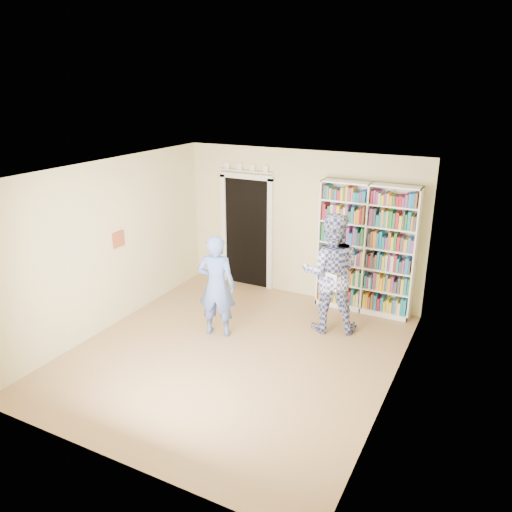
# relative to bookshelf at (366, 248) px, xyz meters

# --- Properties ---
(floor) EXTENTS (5.00, 5.00, 0.00)m
(floor) POSITION_rel_bookshelf_xyz_m (-1.27, -2.34, -1.14)
(floor) COLOR #A37D4F
(floor) RESTS_ON ground
(ceiling) EXTENTS (5.00, 5.00, 0.00)m
(ceiling) POSITION_rel_bookshelf_xyz_m (-1.27, -2.34, 1.56)
(ceiling) COLOR white
(ceiling) RESTS_ON wall_back
(wall_back) EXTENTS (4.50, 0.00, 4.50)m
(wall_back) POSITION_rel_bookshelf_xyz_m (-1.27, 0.16, 0.21)
(wall_back) COLOR beige
(wall_back) RESTS_ON floor
(wall_left) EXTENTS (0.00, 5.00, 5.00)m
(wall_left) POSITION_rel_bookshelf_xyz_m (-3.52, -2.34, 0.21)
(wall_left) COLOR beige
(wall_left) RESTS_ON floor
(wall_right) EXTENTS (0.00, 5.00, 5.00)m
(wall_right) POSITION_rel_bookshelf_xyz_m (0.98, -2.34, 0.21)
(wall_right) COLOR beige
(wall_right) RESTS_ON floor
(bookshelf) EXTENTS (1.64, 0.31, 2.25)m
(bookshelf) POSITION_rel_bookshelf_xyz_m (0.00, 0.00, 0.00)
(bookshelf) COLOR white
(bookshelf) RESTS_ON floor
(doorway) EXTENTS (1.10, 0.08, 2.43)m
(doorway) POSITION_rel_bookshelf_xyz_m (-2.37, 0.13, 0.04)
(doorway) COLOR black
(doorway) RESTS_ON floor
(wall_art) EXTENTS (0.03, 0.25, 0.25)m
(wall_art) POSITION_rel_bookshelf_xyz_m (-3.50, -2.14, 0.26)
(wall_art) COLOR brown
(wall_art) RESTS_ON wall_left
(man_blue) EXTENTS (0.68, 0.53, 1.64)m
(man_blue) POSITION_rel_bookshelf_xyz_m (-1.81, -1.91, -0.32)
(man_blue) COLOR #526AB6
(man_blue) RESTS_ON floor
(man_plaid) EXTENTS (1.14, 1.01, 1.94)m
(man_plaid) POSITION_rel_bookshelf_xyz_m (-0.30, -0.95, -0.17)
(man_plaid) COLOR #2F3892
(man_plaid) RESTS_ON floor
(paper_sheet) EXTENTS (0.19, 0.05, 0.27)m
(paper_sheet) POSITION_rel_bookshelf_xyz_m (-0.20, -1.22, -0.21)
(paper_sheet) COLOR white
(paper_sheet) RESTS_ON man_plaid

